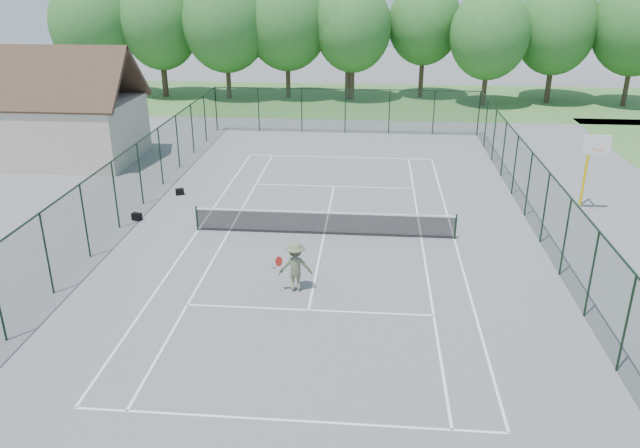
{
  "coord_description": "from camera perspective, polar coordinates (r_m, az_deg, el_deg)",
  "views": [
    {
      "loc": [
        1.94,
        -24.36,
        10.48
      ],
      "look_at": [
        0.0,
        -2.0,
        1.3
      ],
      "focal_mm": 35.0,
      "sensor_mm": 36.0,
      "label": 1
    }
  ],
  "objects": [
    {
      "name": "tree_line_far",
      "position": [
        54.58,
        3.04,
        17.5
      ],
      "size": [
        39.4,
        6.4,
        9.7
      ],
      "color": "#493526",
      "rests_on": "ground"
    },
    {
      "name": "tennis_net",
      "position": [
        26.37,
        0.38,
        0.18
      ],
      "size": [
        11.08,
        0.08,
        1.1
      ],
      "color": "black",
      "rests_on": "ground"
    },
    {
      "name": "fence_enclosure",
      "position": [
        26.02,
        0.38,
        2.19
      ],
      "size": [
        18.05,
        36.05,
        3.02
      ],
      "color": "#1A3523",
      "rests_on": "ground"
    },
    {
      "name": "sports_bag_a",
      "position": [
        29.25,
        -16.41,
        0.65
      ],
      "size": [
        0.47,
        0.35,
        0.33
      ],
      "primitive_type": "cube",
      "rotation": [
        0.0,
        0.0,
        -0.26
      ],
      "color": "black",
      "rests_on": "ground"
    },
    {
      "name": "basketball_goal",
      "position": [
        31.26,
        23.6,
        5.71
      ],
      "size": [
        1.2,
        1.43,
        3.65
      ],
      "color": "yellow",
      "rests_on": "ground"
    },
    {
      "name": "court_lines",
      "position": [
        26.59,
        0.37,
        -0.96
      ],
      "size": [
        11.05,
        23.85,
        0.01
      ],
      "color": "white",
      "rests_on": "ground"
    },
    {
      "name": "grass_far",
      "position": [
        55.4,
        2.92,
        11.32
      ],
      "size": [
        80.0,
        16.0,
        0.01
      ],
      "primitive_type": "cube",
      "color": "#4C813A",
      "rests_on": "ground"
    },
    {
      "name": "utility_building",
      "position": [
        39.46,
        -22.54,
        9.83
      ],
      "size": [
        8.6,
        6.27,
        6.63
      ],
      "color": "beige",
      "rests_on": "ground"
    },
    {
      "name": "sports_bag_b",
      "position": [
        32.06,
        -12.71,
        2.9
      ],
      "size": [
        0.47,
        0.39,
        0.32
      ],
      "primitive_type": "cube",
      "rotation": [
        0.0,
        0.0,
        0.41
      ],
      "color": "black",
      "rests_on": "ground"
    },
    {
      "name": "ground",
      "position": [
        26.59,
        0.37,
        -0.97
      ],
      "size": [
        140.0,
        140.0,
        0.0
      ],
      "primitive_type": "plane",
      "color": "slate",
      "rests_on": "ground"
    },
    {
      "name": "tennis_player",
      "position": [
        21.72,
        -2.26,
        -3.9
      ],
      "size": [
        1.74,
        0.94,
        1.83
      ],
      "color": "#626949",
      "rests_on": "ground"
    }
  ]
}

